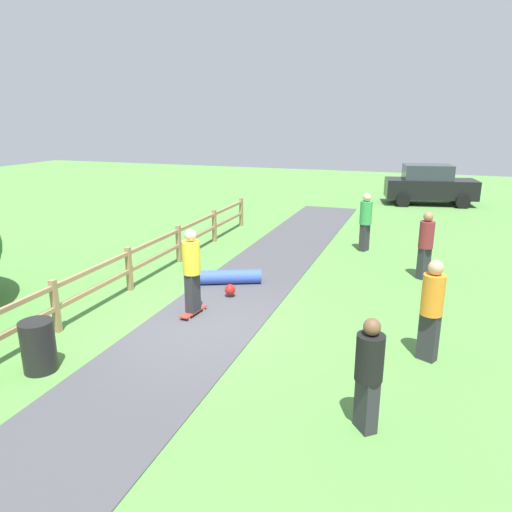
# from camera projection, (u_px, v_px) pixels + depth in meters

# --- Properties ---
(ground_plane) EXTENTS (60.00, 60.00, 0.00)m
(ground_plane) POSITION_uv_depth(u_px,v_px,m) (203.00, 324.00, 10.08)
(ground_plane) COLOR #568E42
(asphalt_path) EXTENTS (2.40, 28.00, 0.02)m
(asphalt_path) POSITION_uv_depth(u_px,v_px,m) (203.00, 324.00, 10.08)
(asphalt_path) COLOR #47474C
(asphalt_path) RESTS_ON ground_plane
(wooden_fence) EXTENTS (0.12, 18.12, 1.10)m
(wooden_fence) POSITION_uv_depth(u_px,v_px,m) (96.00, 281.00, 10.72)
(wooden_fence) COLOR #997A51
(wooden_fence) RESTS_ON ground_plane
(trash_bin) EXTENTS (0.56, 0.56, 0.90)m
(trash_bin) POSITION_uv_depth(u_px,v_px,m) (38.00, 346.00, 8.16)
(trash_bin) COLOR black
(trash_bin) RESTS_ON ground_plane
(skater_riding) EXTENTS (0.42, 0.82, 1.90)m
(skater_riding) POSITION_uv_depth(u_px,v_px,m) (192.00, 268.00, 10.24)
(skater_riding) COLOR #B23326
(skater_riding) RESTS_ON asphalt_path
(skater_fallen) EXTENTS (1.65, 1.49, 0.36)m
(skater_fallen) POSITION_uv_depth(u_px,v_px,m) (229.00, 278.00, 12.36)
(skater_fallen) COLOR blue
(skater_fallen) RESTS_ON asphalt_path
(bystander_maroon) EXTENTS (0.53, 0.53, 1.81)m
(bystander_maroon) POSITION_uv_depth(u_px,v_px,m) (426.00, 242.00, 12.65)
(bystander_maroon) COLOR #2D2D33
(bystander_maroon) RESTS_ON ground_plane
(bystander_green) EXTENTS (0.50, 0.50, 1.86)m
(bystander_green) POSITION_uv_depth(u_px,v_px,m) (366.00, 219.00, 15.29)
(bystander_green) COLOR #2D2D33
(bystander_green) RESTS_ON ground_plane
(bystander_black) EXTENTS (0.53, 0.53, 1.66)m
(bystander_black) POSITION_uv_depth(u_px,v_px,m) (369.00, 370.00, 6.47)
(bystander_black) COLOR #2D2D33
(bystander_black) RESTS_ON ground_plane
(bystander_orange) EXTENTS (0.51, 0.51, 1.85)m
(bystander_orange) POSITION_uv_depth(u_px,v_px,m) (432.00, 306.00, 8.36)
(bystander_orange) COLOR #2D2D33
(bystander_orange) RESTS_ON ground_plane
(parked_car_black) EXTENTS (4.44, 2.57, 1.92)m
(parked_car_black) POSITION_uv_depth(u_px,v_px,m) (429.00, 185.00, 23.38)
(parked_car_black) COLOR black
(parked_car_black) RESTS_ON ground_plane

